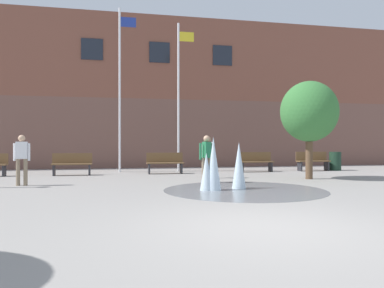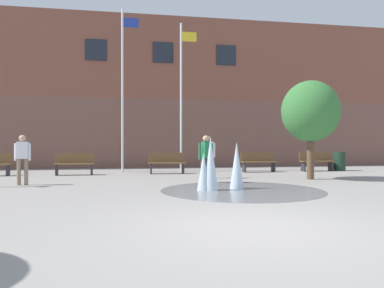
# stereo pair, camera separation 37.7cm
# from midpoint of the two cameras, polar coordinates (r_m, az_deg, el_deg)

# --- Properties ---
(ground_plane) EXTENTS (100.00, 100.00, 0.00)m
(ground_plane) POSITION_cam_midpoint_polar(r_m,az_deg,el_deg) (6.15, 10.67, -12.44)
(ground_plane) COLOR gray
(library_building) EXTENTS (36.00, 6.05, 8.22)m
(library_building) POSITION_cam_midpoint_polar(r_m,az_deg,el_deg) (23.30, -4.68, 7.01)
(library_building) COLOR brown
(library_building) RESTS_ON ground
(splash_fountain) EXTENTS (4.60, 4.60, 1.51)m
(splash_fountain) POSITION_cam_midpoint_polar(r_m,az_deg,el_deg) (10.75, 5.77, -4.06)
(splash_fountain) COLOR gray
(splash_fountain) RESTS_ON ground
(park_bench_left_of_flagpoles) EXTENTS (1.60, 0.44, 0.91)m
(park_bench_left_of_flagpoles) POSITION_cam_midpoint_polar(r_m,az_deg,el_deg) (16.30, -16.83, -2.86)
(park_bench_left_of_flagpoles) COLOR #28282D
(park_bench_left_of_flagpoles) RESTS_ON ground
(park_bench_center) EXTENTS (1.60, 0.44, 0.91)m
(park_bench_center) POSITION_cam_midpoint_polar(r_m,az_deg,el_deg) (16.35, -3.18, -2.84)
(park_bench_center) COLOR #28282D
(park_bench_center) RESTS_ON ground
(park_bench_under_right_flagpole) EXTENTS (1.60, 0.44, 0.91)m
(park_bench_under_right_flagpole) POSITION_cam_midpoint_polar(r_m,az_deg,el_deg) (17.53, 10.68, -2.64)
(park_bench_under_right_flagpole) COLOR #28282D
(park_bench_under_right_flagpole) RESTS_ON ground
(park_bench_near_trashcan) EXTENTS (1.60, 0.44, 0.91)m
(park_bench_near_trashcan) POSITION_cam_midpoint_polar(r_m,az_deg,el_deg) (18.78, 18.97, -2.46)
(park_bench_near_trashcan) COLOR #28282D
(park_bench_near_trashcan) RESTS_ON ground
(teen_by_trashcan) EXTENTS (0.50, 0.23, 1.59)m
(teen_by_trashcan) POSITION_cam_midpoint_polar(r_m,az_deg,el_deg) (12.94, -23.67, -1.65)
(teen_by_trashcan) COLOR #89755B
(teen_by_trashcan) RESTS_ON ground
(adult_near_bench) EXTENTS (0.50, 0.36, 1.59)m
(adult_near_bench) POSITION_cam_midpoint_polar(r_m,az_deg,el_deg) (14.18, 3.33, -1.47)
(adult_near_bench) COLOR #28282D
(adult_near_bench) RESTS_ON ground
(adult_in_red) EXTENTS (0.50, 0.37, 1.59)m
(adult_in_red) POSITION_cam_midpoint_polar(r_m,az_deg,el_deg) (12.55, 2.99, -1.69)
(adult_in_red) COLOR #89755B
(adult_in_red) RESTS_ON ground
(flagpole_left) EXTENTS (0.80, 0.10, 7.56)m
(flagpole_left) POSITION_cam_midpoint_polar(r_m,az_deg,el_deg) (17.79, -9.86, 8.84)
(flagpole_left) COLOR silver
(flagpole_left) RESTS_ON ground
(flagpole_right) EXTENTS (0.80, 0.10, 7.03)m
(flagpole_right) POSITION_cam_midpoint_polar(r_m,az_deg,el_deg) (17.97, -0.97, 7.90)
(flagpole_right) COLOR silver
(flagpole_right) RESTS_ON ground
(trash_can) EXTENTS (0.56, 0.56, 0.90)m
(trash_can) POSITION_cam_midpoint_polar(r_m,az_deg,el_deg) (19.40, 22.06, -2.47)
(trash_can) COLOR #193323
(trash_can) RESTS_ON ground
(street_tree_near_building) EXTENTS (2.11, 2.11, 3.63)m
(street_tree_near_building) POSITION_cam_midpoint_polar(r_m,az_deg,el_deg) (14.51, 18.32, 4.71)
(street_tree_near_building) COLOR brown
(street_tree_near_building) RESTS_ON ground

